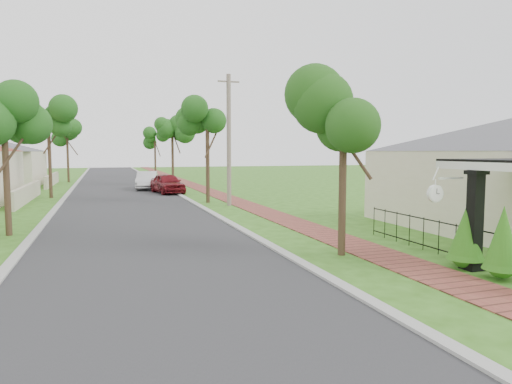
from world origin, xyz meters
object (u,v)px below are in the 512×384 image
utility_pole (229,140)px  station_clock (436,192)px  parked_car_red (167,184)px  parked_car_white (147,181)px  near_tree (344,121)px  porch_post (474,226)px

utility_pole → station_clock: (1.39, -14.83, -1.68)m
parked_car_red → parked_car_white: (-1.06, 4.08, -0.01)m
parked_car_white → near_tree: size_ratio=0.88×
parked_car_white → station_clock: 27.86m
porch_post → station_clock: (-0.86, 0.40, 0.83)m
near_tree → utility_pole: utility_pole is taller
near_tree → utility_pole: size_ratio=0.67×
porch_post → parked_car_red: 24.18m
parked_car_white → station_clock: station_clock is taller
porch_post → parked_car_white: 28.39m
porch_post → near_tree: bearing=133.2°
parked_car_red → parked_car_white: parked_car_red is taller
utility_pole → station_clock: 14.99m
near_tree → station_clock: size_ratio=4.51×
porch_post → parked_car_red: bearing=100.7°
station_clock → parked_car_white: bearing=99.7°
parked_car_red → station_clock: 23.67m
parked_car_red → utility_pole: bearing=-84.8°
porch_post → utility_pole: bearing=98.4°
near_tree → station_clock: bearing=-54.7°
parked_car_white → utility_pole: utility_pole is taller
porch_post → station_clock: size_ratio=2.36×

